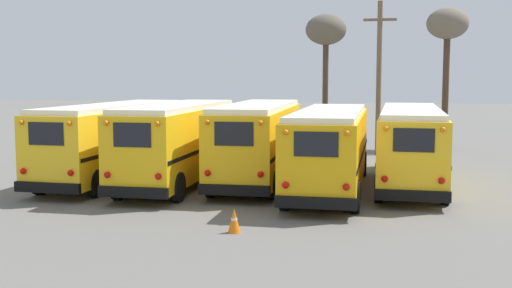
{
  "coord_description": "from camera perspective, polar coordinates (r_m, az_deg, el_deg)",
  "views": [
    {
      "loc": [
        5.09,
        -25.25,
        4.4
      ],
      "look_at": [
        0.0,
        0.01,
        1.64
      ],
      "focal_mm": 45.0,
      "sensor_mm": 36.0,
      "label": 1
    }
  ],
  "objects": [
    {
      "name": "school_bus_0",
      "position": [
        27.73,
        -12.51,
        0.47
      ],
      "size": [
        2.89,
        10.6,
        3.2
      ],
      "color": "yellow",
      "rests_on": "ground"
    },
    {
      "name": "school_bus_1",
      "position": [
        26.05,
        -6.89,
        0.29
      ],
      "size": [
        2.52,
        9.93,
        3.26
      ],
      "color": "yellow",
      "rests_on": "ground"
    },
    {
      "name": "ground_plane",
      "position": [
        26.13,
        -0.0,
        -3.59
      ],
      "size": [
        160.0,
        160.0,
        0.0
      ],
      "primitive_type": "plane",
      "color": "#66635E"
    },
    {
      "name": "school_bus_4",
      "position": [
        26.51,
        13.55,
        0.07
      ],
      "size": [
        2.67,
        10.67,
        3.11
      ],
      "color": "yellow",
      "rests_on": "ground"
    },
    {
      "name": "utility_pole",
      "position": [
        36.11,
        10.87,
        5.98
      ],
      "size": [
        1.8,
        0.28,
        8.44
      ],
      "color": "brown",
      "rests_on": "ground"
    },
    {
      "name": "school_bus_2",
      "position": [
        26.3,
        0.18,
        0.37
      ],
      "size": [
        2.76,
        9.8,
        3.25
      ],
      "color": "yellow",
      "rests_on": "ground"
    },
    {
      "name": "traffic_cone",
      "position": [
        18.14,
        -1.95,
        -6.81
      ],
      "size": [
        0.36,
        0.36,
        0.69
      ],
      "color": "orange",
      "rests_on": "ground"
    },
    {
      "name": "school_bus_3",
      "position": [
        24.57,
        6.58,
        -0.23
      ],
      "size": [
        2.6,
        10.51,
        3.11
      ],
      "color": "#EAAA0F",
      "rests_on": "ground"
    },
    {
      "name": "bare_tree_0",
      "position": [
        38.84,
        6.24,
        9.7
      ],
      "size": [
        2.43,
        2.43,
        8.02
      ],
      "color": "#473323",
      "rests_on": "ground"
    },
    {
      "name": "bare_tree_1",
      "position": [
        40.55,
        16.65,
        9.77
      ],
      "size": [
        2.49,
        2.49,
        8.43
      ],
      "color": "#473323",
      "rests_on": "ground"
    }
  ]
}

